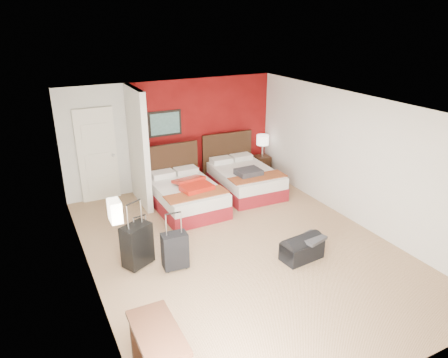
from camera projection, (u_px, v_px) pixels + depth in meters
ground at (240, 247)px, 7.36m from camera, size 6.50×6.50×0.00m
room_walls at (135, 168)px, 7.48m from camera, size 5.02×6.52×2.50m
red_accent_panel at (203, 131)px, 9.88m from camera, size 3.50×0.04×2.50m
partition_wall at (138, 148)px, 8.64m from camera, size 0.12×1.20×2.50m
entry_door at (97, 155)px, 8.90m from camera, size 0.82×0.06×2.05m
bed_left at (187, 197)px, 8.70m from camera, size 1.27×1.79×0.53m
bed_right at (245, 181)px, 9.56m from camera, size 1.30×1.81×0.53m
red_suitcase_open at (193, 184)px, 8.54m from camera, size 0.72×0.93×0.11m
jacket_bundle at (249, 172)px, 9.15m from camera, size 0.54×0.43×0.13m
nightstand at (262, 165)px, 10.57m from camera, size 0.38×0.38×0.50m
table_lamp at (262, 146)px, 10.38m from camera, size 0.34×0.34×0.55m
suitcase_black at (137, 246)px, 6.70m from camera, size 0.55×0.48×0.71m
suitcase_charcoal at (175, 252)px, 6.64m from camera, size 0.42×0.28×0.60m
suitcase_navy at (142, 247)px, 6.90m from camera, size 0.38×0.27×0.48m
duffel_bag at (302, 249)px, 6.95m from camera, size 0.73×0.44×0.35m
jacket_draped at (312, 238)px, 6.89m from camera, size 0.48×0.44×0.05m
desk at (159, 358)px, 4.50m from camera, size 0.46×0.91×0.76m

